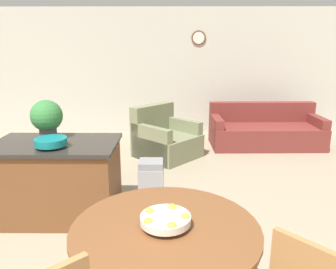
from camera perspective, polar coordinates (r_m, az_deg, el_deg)
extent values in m
cube|color=beige|center=(7.30, -0.70, 10.80)|extent=(8.00, 0.06, 2.70)
cylinder|color=brown|center=(7.26, 5.35, 16.41)|extent=(0.30, 0.02, 0.30)
cylinder|color=white|center=(7.24, 5.36, 16.41)|extent=(0.24, 0.01, 0.24)
cylinder|color=brown|center=(2.26, -0.43, -16.12)|extent=(1.26, 1.26, 0.03)
cylinder|color=silver|center=(2.24, -0.43, -15.41)|extent=(0.13, 0.13, 0.03)
cylinder|color=silver|center=(2.22, -0.44, -14.52)|extent=(0.34, 0.34, 0.05)
sphere|color=gold|center=(2.21, 3.02, -14.38)|extent=(0.07, 0.07, 0.07)
sphere|color=gold|center=(2.32, 0.76, -12.77)|extent=(0.07, 0.07, 0.07)
sphere|color=gold|center=(2.28, -3.34, -13.43)|extent=(0.07, 0.07, 0.07)
sphere|color=gold|center=(2.16, -3.44, -15.13)|extent=(0.07, 0.07, 0.07)
sphere|color=gold|center=(2.11, 0.70, -15.88)|extent=(0.07, 0.07, 0.07)
cube|color=brown|center=(3.96, -18.60, -7.75)|extent=(1.31, 0.79, 0.84)
cube|color=#2D2823|center=(3.82, -19.15, -1.64)|extent=(1.37, 0.85, 0.04)
cylinder|color=#147A7F|center=(3.65, -19.67, -1.93)|extent=(0.12, 0.12, 0.02)
cylinder|color=#147A7F|center=(3.63, -19.74, -1.18)|extent=(0.33, 0.33, 0.08)
cylinder|color=#4C4C51|center=(4.01, -20.14, 0.31)|extent=(0.19, 0.19, 0.13)
sphere|color=#387F3D|center=(3.96, -20.40, 3.10)|extent=(0.36, 0.36, 0.36)
cube|color=#9E9EA3|center=(3.87, -2.92, -9.67)|extent=(0.29, 0.26, 0.57)
cube|color=gray|center=(3.75, -2.98, -5.16)|extent=(0.27, 0.25, 0.08)
cube|color=maroon|center=(6.68, 16.60, -0.20)|extent=(2.13, 0.97, 0.42)
cube|color=maroon|center=(6.92, 15.99, 3.85)|extent=(2.11, 0.25, 0.39)
cube|color=maroon|center=(6.43, 8.35, 0.53)|extent=(0.18, 0.86, 0.60)
cube|color=maroon|center=(7.01, 24.27, 0.54)|extent=(0.18, 0.86, 0.60)
cube|color=#7A7F5B|center=(5.80, -0.12, -1.97)|extent=(1.31, 1.31, 0.40)
cube|color=#7A7F5B|center=(5.93, -2.71, 2.89)|extent=(0.77, 0.80, 0.49)
cube|color=#7A7F5B|center=(5.50, -2.92, -1.73)|extent=(0.72, 0.69, 0.62)
cube|color=#7A7F5B|center=(6.04, 2.42, -0.17)|extent=(0.72, 0.69, 0.62)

